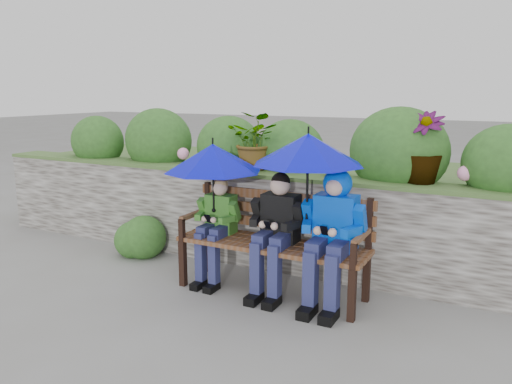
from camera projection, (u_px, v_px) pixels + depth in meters
The scene contains 8 objects.
ground at pixel (251, 291), 4.79m from camera, with size 60.00×60.00×0.00m, color gray.
garden_backdrop at pixel (312, 198), 6.08m from camera, with size 8.00×2.87×1.77m.
park_bench at pixel (275, 235), 4.70m from camera, with size 1.82×0.53×0.96m.
boy_left at pixel (216, 223), 4.89m from camera, with size 0.43×0.49×1.05m.
boy_middle at pixel (276, 228), 4.58m from camera, with size 0.50×0.58×1.15m.
boy_right at pixel (332, 227), 4.33m from camera, with size 0.55×0.67×1.22m.
umbrella_left at pixel (213, 158), 4.78m from camera, with size 0.96×0.96×0.73m.
umbrella_right at pixel (308, 149), 4.30m from camera, with size 0.99×0.99×0.85m.
Camera 1 is at (2.10, -3.98, 1.89)m, focal length 35.00 mm.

